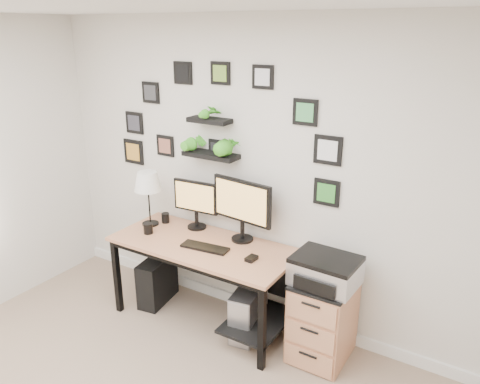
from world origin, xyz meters
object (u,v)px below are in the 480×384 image
Objects in this scene: file_cabinet at (323,318)px; desk at (209,256)px; pc_tower_black at (157,280)px; table_lamp at (148,183)px; mug at (148,228)px; pc_tower_grey at (248,312)px; printer at (325,271)px; monitor_left at (196,201)px; monitor_right at (242,205)px.

desk is at bearing -176.79° from file_cabinet.
pc_tower_black is 0.65× the size of file_cabinet.
table_lamp is at bearing 137.80° from pc_tower_black.
desk is at bearing 11.80° from mug.
mug is at bearing -53.36° from table_lamp.
mug reaches higher than desk.
pc_tower_grey is 0.85m from printer.
printer is (0.64, 0.03, 0.56)m from pc_tower_grey.
printer is (1.05, 0.02, 0.15)m from desk.
mug is (-0.29, -0.32, -0.22)m from monitor_left.
file_cabinet is at bearing 6.29° from mug.
monitor_right reaches higher than monitor_left.
mug is 0.59m from pc_tower_black.
monitor_left is 4.82× the size of mug.
printer is at bearing 0.95° from desk.
pc_tower_grey is at bearing -173.18° from file_cabinet.
desk is 2.74× the size of monitor_right.
monitor_left reaches higher than pc_tower_grey.
monitor_left is at bearing 173.78° from file_cabinet.
file_cabinet reaches higher than pc_tower_black.
table_lamp reaches higher than pc_tower_black.
printer reaches higher than file_cabinet.
pc_tower_grey is (1.10, -0.06, -0.94)m from table_lamp.
desk is 0.53m from monitor_right.
table_lamp is at bearing 176.86° from pc_tower_grey.
pc_tower_black is 1.64m from file_cabinet.
pc_tower_black is at bearing -179.77° from pc_tower_grey.
table_lamp reaches higher than mug.
printer is at bearing -7.64° from pc_tower_black.
pc_tower_black reaches higher than pc_tower_grey.
table_lamp reaches higher than pc_tower_grey.
pc_tower_black is at bearing -178.65° from printer.
table_lamp is at bearing 126.64° from mug.
monitor_left is (-0.28, 0.20, 0.39)m from desk.
file_cabinet reaches higher than pc_tower_grey.
pc_tower_grey is (0.68, -0.22, -0.80)m from monitor_left.
monitor_right reaches higher than printer.
pc_tower_black is at bearing -33.21° from table_lamp.
monitor_right is 0.87× the size of file_cabinet.
monitor_left reaches higher than mug.
mug is 0.19× the size of printer.
monitor_left is at bearing 172.10° from printer.
mug is (0.12, -0.16, -0.36)m from table_lamp.
table_lamp is 5.48× the size of mug.
pc_tower_grey is at bearing 5.95° from mug.
monitor_left reaches higher than printer.
monitor_right is 1.27× the size of pc_tower_grey.
file_cabinet is at bearing -6.22° from monitor_left.
monitor_left is 0.49m from mug.
mug is (-0.57, -0.12, 0.17)m from desk.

